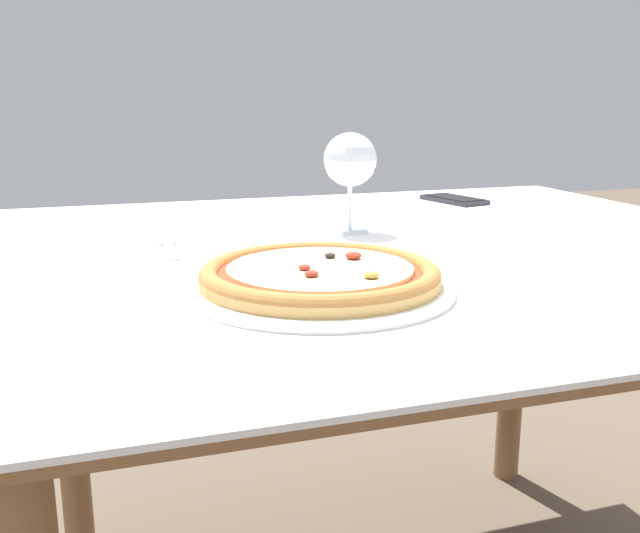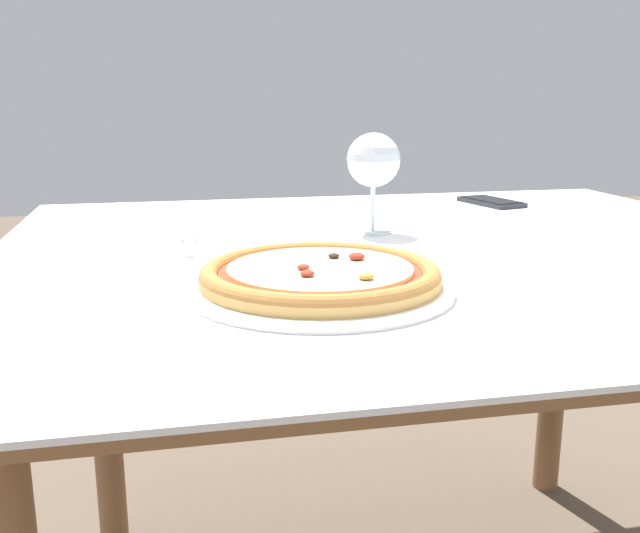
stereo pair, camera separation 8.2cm
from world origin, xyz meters
The scene contains 5 objects.
dining_table centered at (0.00, 0.00, 0.64)m, with size 1.25×1.09×0.73m.
pizza_plate centered at (-0.20, -0.23, 0.74)m, with size 0.31×0.31×0.04m.
fork centered at (-0.34, 0.07, 0.73)m, with size 0.03×0.17×0.00m.
wine_glass_far_left centered at (-0.04, 0.11, 0.84)m, with size 0.09×0.09×0.16m.
cell_phone centered at (0.29, 0.36, 0.73)m, with size 0.10×0.16×0.01m.
Camera 1 is at (-0.44, -0.99, 0.95)m, focal length 40.00 mm.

